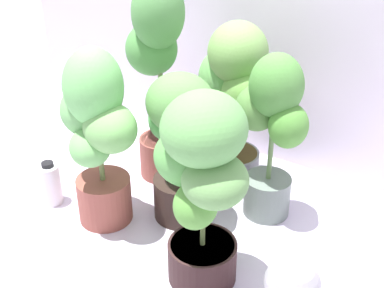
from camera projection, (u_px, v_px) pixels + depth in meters
name	position (u px, v px, depth m)	size (l,w,h in m)	color
ground_plane	(165.00, 234.00, 2.27)	(8.00, 8.00, 0.00)	silver
potted_plant_front_left	(97.00, 128.00, 2.14)	(0.48, 0.38, 0.81)	#934A3D
potted_plant_back_center	(236.00, 90.00, 2.42)	(0.48, 0.37, 0.81)	slate
potted_plant_front_right	(202.00, 177.00, 1.81)	(0.45, 0.37, 0.79)	#301C1C
potted_plant_back_right	(271.00, 126.00, 2.19)	(0.39, 0.28, 0.77)	slate
potted_plant_back_left	(157.00, 65.00, 2.43)	(0.38, 0.35, 1.01)	#934A3F
potted_plant_center	(182.00, 138.00, 2.19)	(0.44, 0.33, 0.69)	#2E1F1A
nutrient_bottle	(50.00, 184.00, 2.43)	(0.10, 0.10, 0.22)	silver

